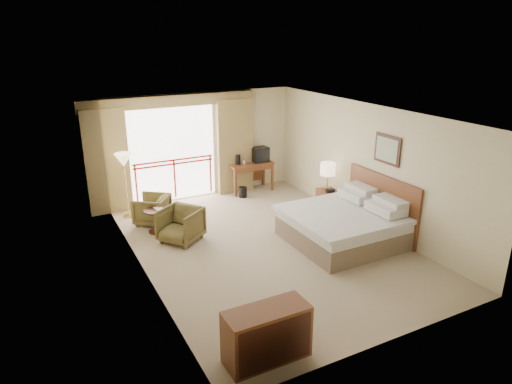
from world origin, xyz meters
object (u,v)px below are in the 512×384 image
tv (260,154)px  side_table (156,217)px  table_lamp (328,169)px  floor_lamp (124,163)px  dresser (267,335)px  armchair_near (182,240)px  desk (249,168)px  nightstand (327,201)px  armchair_far (153,223)px  bed (344,225)px  wastebasket (243,192)px

tv → side_table: size_ratio=0.84×
table_lamp → side_table: bearing=170.0°
table_lamp → floor_lamp: floor_lamp is taller
table_lamp → dresser: 5.54m
tv → armchair_near: size_ratio=0.56×
desk → side_table: size_ratio=2.33×
nightstand → armchair_far: (-3.92, 1.30, -0.28)m
bed → armchair_far: (-3.26, 2.79, -0.38)m
side_table → desk: bearing=27.4°
nightstand → tv: size_ratio=1.30×
table_lamp → desk: bearing=112.2°
desk → side_table: bearing=-154.5°
side_table → floor_lamp: bearing=105.5°
table_lamp → floor_lamp: bearing=156.2°
armchair_far → armchair_near: 1.23m
floor_lamp → desk: bearing=6.4°
tv → floor_lamp: size_ratio=0.29×
table_lamp → dresser: bearing=-133.9°
nightstand → armchair_far: nightstand is taller
side_table → armchair_far: bearing=83.1°
armchair_near → tv: bearing=89.2°
table_lamp → tv: size_ratio=1.45×
tv → wastebasket: (-0.70, -0.37, -0.85)m
desk → floor_lamp: bearing=-175.4°
nightstand → wastebasket: 2.33m
tv → armchair_far: 3.56m
table_lamp → tv: 2.31m
table_lamp → armchair_far: table_lamp is taller
armchair_far → floor_lamp: bearing=-111.8°
bed → armchair_far: bearing=139.4°
bed → nightstand: (0.66, 1.49, -0.09)m
bed → tv: bearing=89.6°
tv → bed: bearing=-88.4°
tv → floor_lamp: 3.71m
table_lamp → wastebasket: 2.47m
desk → wastebasket: bearing=-135.0°
wastebasket → armchair_far: 2.65m
side_table → floor_lamp: size_ratio=0.34×
floor_lamp → dresser: size_ratio=1.35×
table_lamp → wastebasket: bearing=125.9°
desk → table_lamp: bearing=-69.6°
wastebasket → side_table: 2.89m
tv → nightstand: bearing=-72.5°
bed → side_table: size_ratio=4.09×
nightstand → side_table: 4.05m
table_lamp → side_table: 4.11m
wastebasket → armchair_near: bearing=-142.1°
nightstand → wastebasket: size_ratio=2.11×
desk → armchair_near: size_ratio=1.54×
tv → armchair_near: bearing=-142.2°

